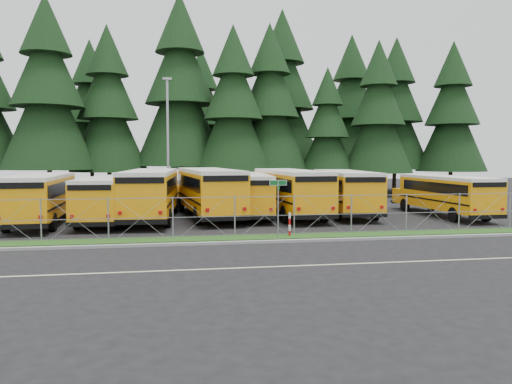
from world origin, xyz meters
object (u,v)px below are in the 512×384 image
bus_1 (108,200)px  bus_2 (152,195)px  street_sign (278,196)px  bus_3 (208,193)px  bus_5 (289,193)px  bus_east (444,196)px  striped_bollard (290,225)px  bus_4 (248,195)px  bus_6 (344,193)px  bus_0 (42,199)px  light_standard (168,137)px

bus_1 → bus_2: size_ratio=0.87×
bus_2 → street_sign: bearing=-48.9°
bus_3 → bus_5: (5.31, -0.19, -0.04)m
bus_5 → bus_east: (10.07, -1.70, -0.20)m
striped_bollard → bus_2: bearing=131.7°
bus_4 → bus_5: 2.70m
bus_2 → striped_bollard: 10.42m
bus_6 → striped_bollard: bearing=-117.9°
bus_5 → street_sign: (-2.61, -8.79, 0.50)m
bus_2 → bus_5: (8.84, 0.60, -0.02)m
bus_1 → bus_2: bus_2 is taller
bus_0 → bus_2: bus_2 is taller
bus_2 → bus_5: 8.87m
light_standard → bus_5: bearing=-46.8°
bus_0 → bus_1: bearing=1.1°
bus_4 → bus_5: size_ratio=0.92×
bus_0 → bus_east: bearing=-2.9°
bus_0 → bus_east: bus_0 is taller
bus_3 → light_standard: size_ratio=1.18×
bus_0 → bus_east: size_ratio=1.08×
striped_bollard → light_standard: bearing=109.5°
bus_1 → bus_east: bus_1 is taller
street_sign → bus_3: bearing=106.7°
bus_0 → bus_5: bearing=3.1°
bus_2 → bus_3: bearing=16.4°
bus_0 → light_standard: bearing=51.5°
bus_1 → bus_0: bearing=-173.2°
bus_6 → street_sign: bearing=-119.5°
bus_5 → bus_6: bearing=1.9°
bus_3 → bus_5: 5.31m
bus_6 → bus_2: bearing=-169.8°
bus_4 → bus_6: 6.58m
bus_0 → bus_5: bus_5 is taller
bus_6 → bus_0: bearing=-168.7°
bus_3 → light_standard: 9.45m
bus_3 → street_sign: 9.39m
street_sign → light_standard: 18.29m
bus_5 → bus_0: bearing=-177.5°
bus_5 → light_standard: light_standard is taller
bus_6 → street_sign: (-6.52, -9.12, 0.55)m
bus_0 → striped_bollard: bus_0 is taller
street_sign → striped_bollard: (0.67, 0.44, -1.43)m
bus_east → bus_2: bearing=175.9°
bus_1 → bus_2: bearing=16.7°
street_sign → bus_1: bearing=139.2°
striped_bollard → light_standard: (-5.93, 16.73, 4.90)m
bus_4 → striped_bollard: (0.74, -8.67, -0.80)m
bus_1 → bus_east: 21.48m
bus_1 → street_sign: 11.63m
bus_0 → bus_4: 12.50m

